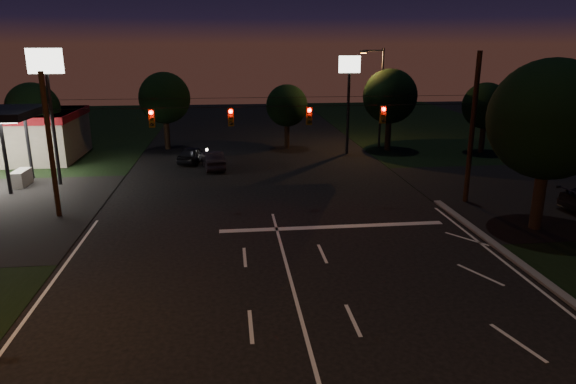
{
  "coord_description": "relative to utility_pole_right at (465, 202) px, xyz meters",
  "views": [
    {
      "loc": [
        -2.34,
        -13.73,
        9.36
      ],
      "look_at": [
        0.2,
        8.12,
        3.0
      ],
      "focal_mm": 32.0,
      "sensor_mm": 36.0,
      "label": 1
    }
  ],
  "objects": [
    {
      "name": "ground",
      "position": [
        -12.0,
        -15.0,
        0.0
      ],
      "size": [
        140.0,
        140.0,
        0.0
      ],
      "primitive_type": "plane",
      "color": "black",
      "rests_on": "ground"
    },
    {
      "name": "cross_street_right",
      "position": [
        8.0,
        1.0,
        0.0
      ],
      "size": [
        20.0,
        16.0,
        0.02
      ],
      "primitive_type": "cube",
      "color": "black",
      "rests_on": "ground"
    },
    {
      "name": "stop_bar",
      "position": [
        -9.0,
        -3.5,
        0.01
      ],
      "size": [
        12.0,
        0.5,
        0.01
      ],
      "primitive_type": "cube",
      "color": "silver",
      "rests_on": "ground"
    },
    {
      "name": "utility_pole_right",
      "position": [
        0.0,
        0.0,
        0.0
      ],
      "size": [
        0.3,
        0.3,
        9.0
      ],
      "primitive_type": "cylinder",
      "color": "black",
      "rests_on": "ground"
    },
    {
      "name": "utility_pole_left",
      "position": [
        -24.0,
        0.0,
        0.0
      ],
      "size": [
        0.28,
        0.28,
        8.0
      ],
      "primitive_type": "cylinder",
      "color": "black",
      "rests_on": "ground"
    },
    {
      "name": "signal_span",
      "position": [
        -12.0,
        -0.04,
        5.5
      ],
      "size": [
        24.0,
        0.4,
        1.56
      ],
      "color": "black",
      "rests_on": "ground"
    },
    {
      "name": "pole_sign_left_near",
      "position": [
        -26.0,
        7.0,
        6.98
      ],
      "size": [
        2.2,
        0.3,
        9.1
      ],
      "color": "black",
      "rests_on": "ground"
    },
    {
      "name": "pole_sign_right",
      "position": [
        -4.0,
        15.0,
        6.24
      ],
      "size": [
        1.8,
        0.3,
        8.4
      ],
      "color": "black",
      "rests_on": "ground"
    },
    {
      "name": "street_light_right_far",
      "position": [
        -0.76,
        17.0,
        5.24
      ],
      "size": [
        2.2,
        0.35,
        9.0
      ],
      "color": "black",
      "rests_on": "ground"
    },
    {
      "name": "tree_right_near",
      "position": [
        1.53,
        -4.83,
        5.68
      ],
      "size": [
        6.0,
        6.0,
        8.76
      ],
      "color": "black",
      "rests_on": "ground"
    },
    {
      "name": "tree_far_a",
      "position": [
        -29.98,
        15.12,
        4.26
      ],
      "size": [
        4.2,
        4.2,
        6.42
      ],
      "color": "black",
      "rests_on": "ground"
    },
    {
      "name": "tree_far_b",
      "position": [
        -19.98,
        19.13,
        4.61
      ],
      "size": [
        4.6,
        4.6,
        6.98
      ],
      "color": "black",
      "rests_on": "ground"
    },
    {
      "name": "tree_far_c",
      "position": [
        -8.98,
        18.1,
        3.9
      ],
      "size": [
        3.8,
        3.8,
        5.86
      ],
      "color": "black",
      "rests_on": "ground"
    },
    {
      "name": "tree_far_d",
      "position": [
        0.02,
        16.13,
        4.83
      ],
      "size": [
        4.8,
        4.8,
        7.3
      ],
      "color": "black",
      "rests_on": "ground"
    },
    {
      "name": "tree_far_e",
      "position": [
        8.02,
        14.11,
        4.11
      ],
      "size": [
        4.0,
        4.0,
        6.18
      ],
      "color": "black",
      "rests_on": "ground"
    },
    {
      "name": "car_oncoming_a",
      "position": [
        -17.35,
        12.96,
        0.67
      ],
      "size": [
        2.58,
        4.23,
        1.35
      ],
      "primitive_type": "imported",
      "rotation": [
        0.0,
        0.0,
        2.87
      ],
      "color": "black",
      "rests_on": "ground"
    },
    {
      "name": "car_oncoming_b",
      "position": [
        -15.64,
        10.63,
        0.68
      ],
      "size": [
        2.08,
        4.32,
        1.36
      ],
      "primitive_type": "imported",
      "rotation": [
        0.0,
        0.0,
        3.3
      ],
      "color": "black",
      "rests_on": "ground"
    }
  ]
}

